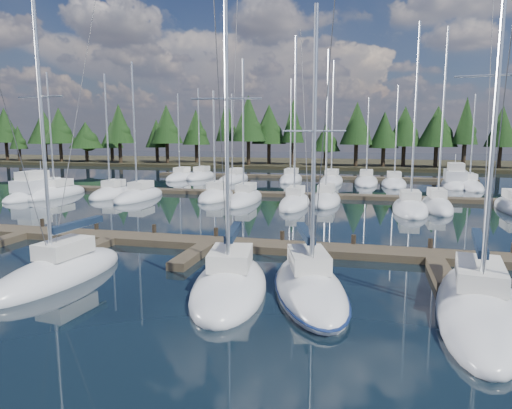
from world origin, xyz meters
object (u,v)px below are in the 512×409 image
(front_sailboat_3, at_px, (230,285))
(front_sailboat_4, at_px, (309,288))
(motor_yacht_left, at_px, (36,193))
(main_dock, at_px, (207,246))
(motor_yacht_right, at_px, (455,182))
(front_sailboat_5, at_px, (479,305))
(front_sailboat_2, at_px, (60,273))

(front_sailboat_3, xyz_separation_m, front_sailboat_4, (3.19, 0.54, -0.02))
(motor_yacht_left, bearing_deg, main_dock, -33.25)
(motor_yacht_right, bearing_deg, main_dock, -117.41)
(front_sailboat_4, bearing_deg, front_sailboat_5, -4.47)
(front_sailboat_3, bearing_deg, front_sailboat_2, -178.48)
(front_sailboat_5, relative_size, motor_yacht_left, 1.66)
(front_sailboat_3, height_order, front_sailboat_5, front_sailboat_5)
(main_dock, bearing_deg, front_sailboat_5, -26.61)
(main_dock, height_order, front_sailboat_3, front_sailboat_3)
(front_sailboat_2, height_order, front_sailboat_5, front_sailboat_5)
(motor_yacht_right, bearing_deg, front_sailboat_4, -106.38)
(front_sailboat_5, bearing_deg, front_sailboat_2, -179.11)
(motor_yacht_left, bearing_deg, front_sailboat_5, -31.06)
(main_dock, height_order, motor_yacht_right, motor_yacht_right)
(motor_yacht_right, bearing_deg, motor_yacht_left, -154.09)
(main_dock, bearing_deg, front_sailboat_3, -62.54)
(front_sailboat_2, height_order, front_sailboat_3, front_sailboat_2)
(main_dock, bearing_deg, front_sailboat_4, -42.00)
(front_sailboat_3, distance_m, front_sailboat_4, 3.24)
(main_dock, xyz_separation_m, front_sailboat_2, (-4.48, -6.62, 0.10))
(front_sailboat_2, height_order, front_sailboat_4, front_sailboat_2)
(front_sailboat_2, xyz_separation_m, front_sailboat_3, (7.82, 0.21, -0.01))
(front_sailboat_3, xyz_separation_m, motor_yacht_right, (15.71, 43.13, 0.23))
(front_sailboat_2, relative_size, front_sailboat_5, 0.96)
(main_dock, bearing_deg, front_sailboat_2, -124.10)
(front_sailboat_4, bearing_deg, motor_yacht_left, 144.71)
(motor_yacht_left, bearing_deg, front_sailboat_3, -39.00)
(front_sailboat_4, xyz_separation_m, front_sailboat_5, (6.16, -0.48, 0.01))
(main_dock, bearing_deg, motor_yacht_right, 62.59)
(main_dock, relative_size, front_sailboat_3, 3.15)
(front_sailboat_2, xyz_separation_m, motor_yacht_left, (-19.58, 22.40, 0.19))
(main_dock, relative_size, motor_yacht_right, 4.48)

